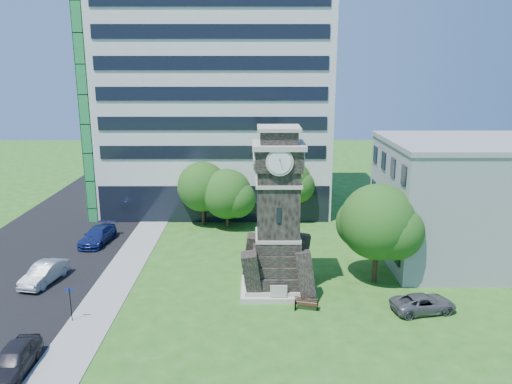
{
  "coord_description": "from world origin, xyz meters",
  "views": [
    {
      "loc": [
        1.29,
        -32.8,
        16.3
      ],
      "look_at": [
        1.42,
        6.07,
        6.47
      ],
      "focal_mm": 35.0,
      "sensor_mm": 36.0,
      "label": 1
    }
  ],
  "objects_px": {
    "car_street_south": "(14,360)",
    "car_street_north": "(98,235)",
    "car_street_mid": "(44,273)",
    "car_east_lot": "(423,303)",
    "street_sign": "(70,301)",
    "park_bench": "(306,303)",
    "clock_tower": "(278,221)"
  },
  "relations": [
    {
      "from": "car_street_south",
      "to": "street_sign",
      "type": "distance_m",
      "value": 5.78
    },
    {
      "from": "clock_tower",
      "to": "car_east_lot",
      "type": "relative_size",
      "value": 2.76
    },
    {
      "from": "car_street_south",
      "to": "park_bench",
      "type": "bearing_deg",
      "value": 21.95
    },
    {
      "from": "car_street_north",
      "to": "car_street_mid",
      "type": "bearing_deg",
      "value": -91.28
    },
    {
      "from": "car_street_north",
      "to": "car_east_lot",
      "type": "relative_size",
      "value": 1.18
    },
    {
      "from": "clock_tower",
      "to": "car_street_mid",
      "type": "xyz_separation_m",
      "value": [
        -17.97,
        1.04,
        -4.51
      ]
    },
    {
      "from": "clock_tower",
      "to": "park_bench",
      "type": "xyz_separation_m",
      "value": [
        1.87,
        -3.42,
        -4.83
      ]
    },
    {
      "from": "street_sign",
      "to": "clock_tower",
      "type": "bearing_deg",
      "value": 27.01
    },
    {
      "from": "clock_tower",
      "to": "car_street_south",
      "type": "bearing_deg",
      "value": -144.3
    },
    {
      "from": "car_street_south",
      "to": "car_street_north",
      "type": "relative_size",
      "value": 0.86
    },
    {
      "from": "car_street_north",
      "to": "park_bench",
      "type": "distance_m",
      "value": 22.75
    },
    {
      "from": "clock_tower",
      "to": "park_bench",
      "type": "bearing_deg",
      "value": -61.31
    },
    {
      "from": "clock_tower",
      "to": "car_street_north",
      "type": "xyz_separation_m",
      "value": [
        -16.54,
        9.93,
        -4.52
      ]
    },
    {
      "from": "park_bench",
      "to": "car_street_mid",
      "type": "bearing_deg",
      "value": -178.42
    },
    {
      "from": "car_street_south",
      "to": "car_street_mid",
      "type": "height_order",
      "value": "car_street_mid"
    },
    {
      "from": "car_street_south",
      "to": "car_street_mid",
      "type": "bearing_deg",
      "value": 103.46
    },
    {
      "from": "car_street_south",
      "to": "street_sign",
      "type": "height_order",
      "value": "street_sign"
    },
    {
      "from": "park_bench",
      "to": "street_sign",
      "type": "bearing_deg",
      "value": -159.79
    },
    {
      "from": "car_east_lot",
      "to": "street_sign",
      "type": "height_order",
      "value": "street_sign"
    },
    {
      "from": "clock_tower",
      "to": "car_street_mid",
      "type": "bearing_deg",
      "value": 176.7
    },
    {
      "from": "car_east_lot",
      "to": "clock_tower",
      "type": "bearing_deg",
      "value": 57.5
    },
    {
      "from": "clock_tower",
      "to": "car_east_lot",
      "type": "xyz_separation_m",
      "value": [
        9.81,
        -3.77,
        -4.67
      ]
    },
    {
      "from": "car_street_mid",
      "to": "park_bench",
      "type": "bearing_deg",
      "value": -1.56
    },
    {
      "from": "car_street_south",
      "to": "car_east_lot",
      "type": "xyz_separation_m",
      "value": [
        24.66,
        6.9,
        -0.15
      ]
    },
    {
      "from": "clock_tower",
      "to": "car_street_south",
      "type": "height_order",
      "value": "clock_tower"
    },
    {
      "from": "car_street_south",
      "to": "car_east_lot",
      "type": "bearing_deg",
      "value": 14.16
    },
    {
      "from": "car_street_south",
      "to": "car_street_north",
      "type": "xyz_separation_m",
      "value": [
        -1.69,
        20.6,
        -0.01
      ]
    },
    {
      "from": "car_street_mid",
      "to": "car_east_lot",
      "type": "xyz_separation_m",
      "value": [
        27.78,
        -4.81,
        -0.16
      ]
    },
    {
      "from": "car_street_mid",
      "to": "car_street_north",
      "type": "xyz_separation_m",
      "value": [
        1.43,
        8.9,
        -0.01
      ]
    },
    {
      "from": "car_street_mid",
      "to": "park_bench",
      "type": "relative_size",
      "value": 2.86
    },
    {
      "from": "car_street_south",
      "to": "clock_tower",
      "type": "bearing_deg",
      "value": 34.23
    },
    {
      "from": "car_street_mid",
      "to": "street_sign",
      "type": "xyz_separation_m",
      "value": [
        4.27,
        -6.09,
        0.71
      ]
    }
  ]
}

